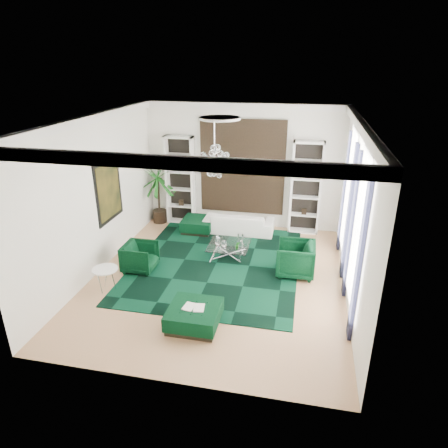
% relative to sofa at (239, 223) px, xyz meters
% --- Properties ---
extents(floor, '(6.00, 7.00, 0.02)m').
position_rel_sofa_xyz_m(floor, '(-0.02, -2.86, -0.32)').
color(floor, tan).
rests_on(floor, ground).
extents(ceiling, '(6.00, 7.00, 0.02)m').
position_rel_sofa_xyz_m(ceiling, '(-0.02, -2.86, 3.50)').
color(ceiling, white).
rests_on(ceiling, ground).
extents(wall_back, '(6.00, 0.02, 3.80)m').
position_rel_sofa_xyz_m(wall_back, '(-0.02, 0.65, 1.59)').
color(wall_back, white).
rests_on(wall_back, ground).
extents(wall_front, '(6.00, 0.02, 3.80)m').
position_rel_sofa_xyz_m(wall_front, '(-0.02, -6.37, 1.59)').
color(wall_front, white).
rests_on(wall_front, ground).
extents(wall_left, '(0.02, 7.00, 3.80)m').
position_rel_sofa_xyz_m(wall_left, '(-3.03, -2.86, 1.59)').
color(wall_left, white).
rests_on(wall_left, ground).
extents(wall_right, '(0.02, 7.00, 3.80)m').
position_rel_sofa_xyz_m(wall_right, '(2.99, -2.86, 1.59)').
color(wall_right, white).
rests_on(wall_right, ground).
extents(crown_molding, '(6.00, 7.00, 0.18)m').
position_rel_sofa_xyz_m(crown_molding, '(-0.02, -2.86, 3.39)').
color(crown_molding, white).
rests_on(crown_molding, ceiling).
extents(ceiling_medallion, '(0.90, 0.90, 0.05)m').
position_rel_sofa_xyz_m(ceiling_medallion, '(-0.02, -2.56, 3.46)').
color(ceiling_medallion, white).
rests_on(ceiling_medallion, ceiling).
extents(tapestry, '(2.50, 0.06, 2.80)m').
position_rel_sofa_xyz_m(tapestry, '(-0.02, 0.60, 1.59)').
color(tapestry, black).
rests_on(tapestry, wall_back).
extents(shelving_left, '(0.90, 0.38, 2.80)m').
position_rel_sofa_xyz_m(shelving_left, '(-1.97, 0.45, 1.09)').
color(shelving_left, white).
rests_on(shelving_left, floor).
extents(shelving_right, '(0.90, 0.38, 2.80)m').
position_rel_sofa_xyz_m(shelving_right, '(1.93, 0.45, 1.09)').
color(shelving_right, white).
rests_on(shelving_right, floor).
extents(painting, '(0.04, 1.30, 1.60)m').
position_rel_sofa_xyz_m(painting, '(-2.99, -2.26, 1.54)').
color(painting, black).
rests_on(painting, wall_left).
extents(window_near, '(0.03, 1.10, 2.90)m').
position_rel_sofa_xyz_m(window_near, '(2.97, -3.76, 1.59)').
color(window_near, white).
rests_on(window_near, wall_right).
extents(curtain_near_a, '(0.07, 0.30, 3.25)m').
position_rel_sofa_xyz_m(curtain_near_a, '(2.94, -4.54, 1.34)').
color(curtain_near_a, black).
rests_on(curtain_near_a, floor).
extents(curtain_near_b, '(0.07, 0.30, 3.25)m').
position_rel_sofa_xyz_m(curtain_near_b, '(2.94, -2.98, 1.34)').
color(curtain_near_b, black).
rests_on(curtain_near_b, floor).
extents(window_far, '(0.03, 1.10, 2.90)m').
position_rel_sofa_xyz_m(window_far, '(2.97, -1.36, 1.59)').
color(window_far, white).
rests_on(window_far, wall_right).
extents(curtain_far_a, '(0.07, 0.30, 3.25)m').
position_rel_sofa_xyz_m(curtain_far_a, '(2.94, -2.14, 1.34)').
color(curtain_far_a, black).
rests_on(curtain_far_a, floor).
extents(curtain_far_b, '(0.07, 0.30, 3.25)m').
position_rel_sofa_xyz_m(curtain_far_b, '(2.94, -0.58, 1.34)').
color(curtain_far_b, black).
rests_on(curtain_far_b, floor).
extents(rug, '(4.20, 5.00, 0.02)m').
position_rel_sofa_xyz_m(rug, '(-0.22, -2.14, -0.30)').
color(rug, black).
rests_on(rug, floor).
extents(sofa, '(2.12, 0.83, 0.62)m').
position_rel_sofa_xyz_m(sofa, '(0.00, 0.00, 0.00)').
color(sofa, white).
rests_on(sofa, floor).
extents(armchair_left, '(0.80, 0.77, 0.72)m').
position_rel_sofa_xyz_m(armchair_left, '(-2.01, -2.87, 0.05)').
color(armchair_left, black).
rests_on(armchair_left, floor).
extents(armchair_right, '(0.92, 0.90, 0.84)m').
position_rel_sofa_xyz_m(armchair_right, '(1.81, -2.28, 0.11)').
color(armchair_right, black).
rests_on(armchair_right, floor).
extents(coffee_table, '(1.07, 1.07, 0.37)m').
position_rel_sofa_xyz_m(coffee_table, '(0.03, -1.71, -0.13)').
color(coffee_table, white).
rests_on(coffee_table, floor).
extents(ottoman_side, '(0.92, 0.92, 0.41)m').
position_rel_sofa_xyz_m(ottoman_side, '(-1.24, -0.20, -0.10)').
color(ottoman_side, black).
rests_on(ottoman_side, floor).
extents(ottoman_front, '(1.01, 1.01, 0.40)m').
position_rel_sofa_xyz_m(ottoman_front, '(-0.07, -4.78, -0.11)').
color(ottoman_front, black).
rests_on(ottoman_front, floor).
extents(book, '(0.43, 0.29, 0.03)m').
position_rel_sofa_xyz_m(book, '(-0.07, -4.78, 0.11)').
color(book, white).
rests_on(book, ottoman_front).
extents(side_table, '(0.57, 0.57, 0.55)m').
position_rel_sofa_xyz_m(side_table, '(-2.39, -3.95, -0.03)').
color(side_table, white).
rests_on(side_table, floor).
extents(palm, '(1.52, 1.52, 2.43)m').
position_rel_sofa_xyz_m(palm, '(-2.67, 0.29, 0.90)').
color(palm, '#175B17').
rests_on(palm, floor).
extents(chandelier, '(0.86, 0.86, 0.78)m').
position_rel_sofa_xyz_m(chandelier, '(-0.12, -2.65, 2.54)').
color(chandelier, white).
rests_on(chandelier, ceiling).
extents(table_plant, '(0.12, 0.10, 0.21)m').
position_rel_sofa_xyz_m(table_plant, '(0.30, -1.93, 0.17)').
color(table_plant, '#175B17').
rests_on(table_plant, coffee_table).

